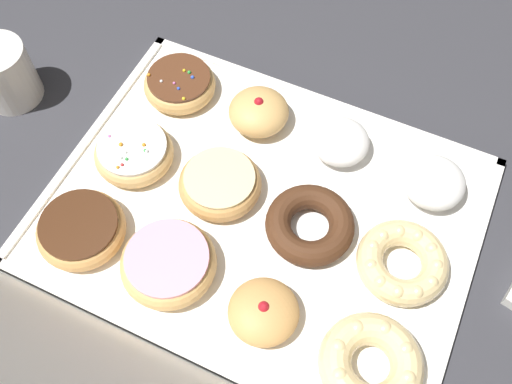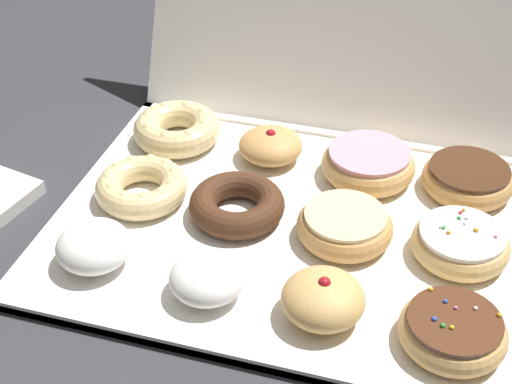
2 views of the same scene
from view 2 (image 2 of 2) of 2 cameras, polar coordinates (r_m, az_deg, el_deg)
The scene contains 14 objects.
ground_plane at distance 0.90m, azimuth 2.79°, elevation -3.08°, with size 3.00×3.00×0.00m, color #333338.
donut_box at distance 0.90m, azimuth 2.80°, elevation -2.82°, with size 0.57×0.44×0.01m.
powdered_filled_donut_0 at distance 0.85m, azimuth -12.40°, elevation -4.09°, with size 0.08×0.08×0.05m.
powdered_filled_donut_1 at distance 0.80m, azimuth -3.78°, elevation -6.60°, with size 0.08×0.08×0.04m.
jelly_filled_donut_2 at distance 0.77m, azimuth 5.20°, elevation -8.19°, with size 0.09×0.09×0.05m.
sprinkle_donut_3 at distance 0.77m, azimuth 14.94°, elevation -10.29°, with size 0.11×0.11×0.04m.
cruller_donut_4 at distance 0.94m, azimuth -8.75°, elevation 0.55°, with size 0.12×0.12×0.04m.
chocolate_cake_ring_donut_5 at distance 0.90m, azimuth -1.39°, elevation -0.80°, with size 0.12×0.12×0.03m.
glazed_ring_donut_6 at distance 0.87m, azimuth 6.86°, elevation -2.58°, with size 0.11×0.11×0.04m.
sprinkle_donut_7 at distance 0.87m, azimuth 15.47°, elevation -3.97°, with size 0.11×0.11×0.04m.
cruller_donut_8 at distance 1.04m, azimuth -6.13°, elevation 4.91°, with size 0.12×0.12×0.04m.
jelly_filled_donut_9 at distance 1.00m, azimuth 1.13°, elevation 3.61°, with size 0.09×0.09×0.04m.
pink_frosted_donut_10 at distance 0.97m, azimuth 8.66°, elevation 2.19°, with size 0.12×0.12×0.04m.
chocolate_frosted_donut_11 at distance 0.98m, azimuth 16.03°, elevation 1.01°, with size 0.12×0.12×0.04m.
Camera 2 is at (0.15, -0.67, 0.58)m, focal length 51.87 mm.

